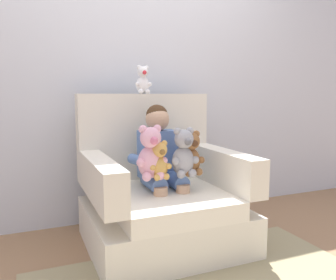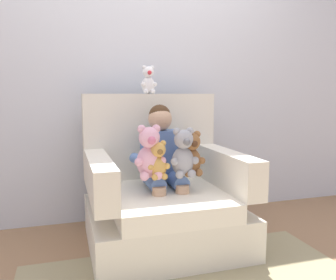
# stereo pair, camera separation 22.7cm
# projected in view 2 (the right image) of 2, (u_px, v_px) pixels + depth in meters

# --- Properties ---
(ground_plane) EXTENTS (8.00, 8.00, 0.00)m
(ground_plane) POSITION_uv_depth(u_px,v_px,m) (164.00, 245.00, 2.42)
(ground_plane) COLOR #936D4C
(back_wall) EXTENTS (6.00, 0.10, 2.60)m
(back_wall) POSITION_uv_depth(u_px,v_px,m) (142.00, 65.00, 2.89)
(back_wall) COLOR silver
(back_wall) RESTS_ON ground
(armchair) EXTENTS (1.03, 0.94, 1.06)m
(armchair) POSITION_uv_depth(u_px,v_px,m) (162.00, 197.00, 2.43)
(armchair) COLOR silver
(armchair) RESTS_ON ground
(seated_child) EXTENTS (0.45, 0.39, 0.82)m
(seated_child) POSITION_uv_depth(u_px,v_px,m) (163.00, 157.00, 2.41)
(seated_child) COLOR #597AB7
(seated_child) RESTS_ON armchair
(plush_brown) EXTENTS (0.18, 0.15, 0.30)m
(plush_brown) POSITION_uv_depth(u_px,v_px,m) (191.00, 155.00, 2.30)
(plush_brown) COLOR brown
(plush_brown) RESTS_ON armchair
(plush_honey) EXTENTS (0.15, 0.12, 0.25)m
(plush_honey) POSITION_uv_depth(u_px,v_px,m) (158.00, 161.00, 2.20)
(plush_honey) COLOR gold
(plush_honey) RESTS_ON armchair
(plush_grey) EXTENTS (0.19, 0.16, 0.33)m
(plush_grey) POSITION_uv_depth(u_px,v_px,m) (183.00, 154.00, 2.26)
(plush_grey) COLOR #9E9EA3
(plush_grey) RESTS_ON armchair
(plush_pink) EXTENTS (0.21, 0.17, 0.35)m
(plush_pink) POSITION_uv_depth(u_px,v_px,m) (149.00, 154.00, 2.21)
(plush_pink) COLOR #EAA8BC
(plush_pink) RESTS_ON armchair
(plush_white_on_backrest) EXTENTS (0.13, 0.11, 0.22)m
(plush_white_on_backrest) POSITION_uv_depth(u_px,v_px,m) (148.00, 81.00, 2.64)
(plush_white_on_backrest) COLOR white
(plush_white_on_backrest) RESTS_ON armchair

